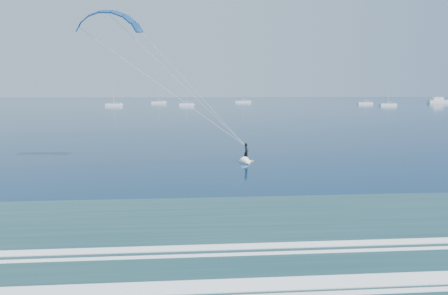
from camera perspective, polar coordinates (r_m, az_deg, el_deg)
name	(u,v)px	position (r m, az deg, el deg)	size (l,w,h in m)	color
kitesurfer_rig	(177,80)	(42.21, -6.72, 9.54)	(19.57, 4.37, 16.82)	gold
motor_yacht	(439,101)	(276.53, 28.32, 5.88)	(13.33, 3.56, 5.73)	white
sailboat_1	(114,105)	(207.65, -15.47, 5.91)	(8.01, 2.40, 11.09)	white
sailboat_2	(159,102)	(243.12, -9.34, 6.38)	(8.47, 2.40, 11.45)	white
sailboat_3	(186,105)	(204.03, -5.40, 6.13)	(7.07, 2.40, 10.04)	white
sailboat_4	(243,102)	(253.28, 2.71, 6.55)	(9.61, 2.40, 12.95)	white
sailboat_5	(365,103)	(237.10, 19.49, 5.98)	(8.16, 2.40, 11.21)	white
sailboat_6	(388,105)	(217.04, 22.37, 5.67)	(8.22, 2.40, 11.20)	white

